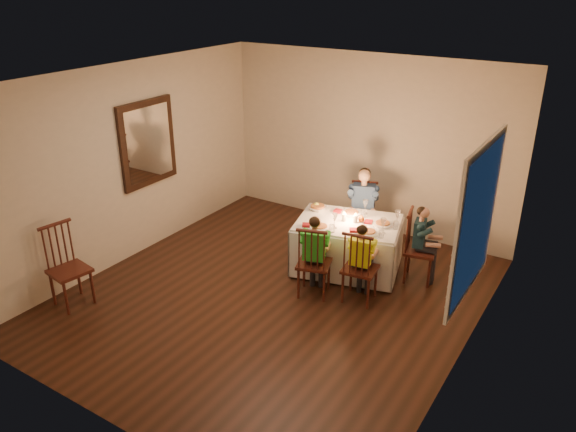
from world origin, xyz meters
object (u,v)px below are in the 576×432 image
Objects in this scene: chair_near_left at (313,293)px; chair_adult at (361,246)px; chair_end at (417,279)px; child_yellow at (358,299)px; dining_table at (348,236)px; chair_near_right at (358,299)px; child_teal at (417,279)px; adult at (361,246)px; serving_bowl at (318,208)px; chair_extra at (75,303)px; child_green at (313,293)px.

chair_adult is at bearing -104.66° from chair_near_left.
chair_near_left is at bearing -107.34° from chair_adult.
chair_adult is 1.13m from chair_end.
chair_adult is 1.44m from child_yellow.
child_yellow is (0.46, -0.60, -0.49)m from dining_table.
child_teal is at bearing -124.34° from chair_near_right.
chair_adult is 0.00m from adult.
chair_near_left is 1.23m from serving_bowl.
adult is at bearing 52.82° from child_teal.
chair_near_right is at bearing -179.11° from chair_near_left.
serving_bowl is (-0.98, 0.71, 0.72)m from chair_near_right.
chair_extra is 2.85m from child_green.
serving_bowl reaches higher than adult.
chair_extra is 0.86× the size of adult.
dining_table is at bearing -33.85° from chair_extra.
child_teal reaches higher than chair_extra.
child_teal is 1.59m from serving_bowl.
chair_extra is at bearing 19.33° from chair_near_left.
chair_near_left is 0.55m from chair_near_right.
child_green is (0.00, 0.00, 0.00)m from chair_near_left.
chair_near_right is 0.94m from child_teal.
adult is 1.12× the size of child_green.
chair_adult is at bearing 52.82° from child_teal.
serving_bowl reaches higher than chair_near_right.
chair_extra is (-2.28, -1.71, 0.00)m from chair_near_left.
child_teal is at bearing 5.10° from serving_bowl.
child_green is 1.23m from serving_bowl.
chair_near_right is at bearing -85.66° from chair_adult.
adult is (0.00, 0.00, 0.00)m from chair_adult.
adult reaches higher than child_green.
chair_extra reaches higher than chair_near_right.
dining_table is at bearing -12.12° from serving_bowl.
serving_bowl is (-0.39, -0.60, 0.72)m from adult.
chair_near_left is at bearing 11.37° from chair_near_right.
dining_table reaches higher than chair_near_right.
chair_end is (0.89, 0.24, -0.49)m from dining_table.
child_yellow is 4.17× the size of serving_bowl.
chair_extra is at bearing 26.85° from chair_near_right.
chair_adult is at bearing -72.50° from child_yellow.
chair_adult is 1.48m from child_green.
child_yellow is 0.94m from child_teal.
child_yellow is (0.52, 0.17, 0.00)m from chair_near_left.
chair_near_left is 1.39m from child_teal.
child_teal reaches higher than chair_near_left.
chair_adult is 1.48m from chair_near_left.
chair_adult is 1.44m from chair_near_right.
chair_extra is 1.00× the size of child_teal.
dining_table is at bearing -59.09° from chair_near_right.
chair_end is (0.95, 1.01, 0.00)m from chair_near_left.
child_green reaches higher than chair_adult.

